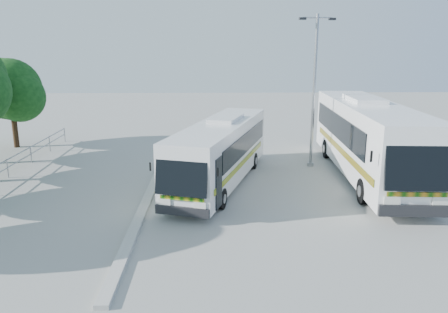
{
  "coord_description": "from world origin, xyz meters",
  "views": [
    {
      "loc": [
        0.59,
        -15.97,
        6.55
      ],
      "look_at": [
        1.08,
        2.29,
        1.99
      ],
      "focal_mm": 35.0,
      "sensor_mm": 36.0,
      "label": 1
    }
  ],
  "objects_px": {
    "coach_adjacent": "(368,137)",
    "coach_main": "(221,151)",
    "lamppost": "(314,85)",
    "tree_far_e": "(11,90)"
  },
  "relations": [
    {
      "from": "coach_adjacent",
      "to": "coach_main",
      "type": "bearing_deg",
      "value": -168.22
    },
    {
      "from": "coach_main",
      "to": "lamppost",
      "type": "bearing_deg",
      "value": 48.18
    },
    {
      "from": "tree_far_e",
      "to": "coach_adjacent",
      "type": "xyz_separation_m",
      "value": [
        21.23,
        -7.37,
        -1.8
      ]
    },
    {
      "from": "lamppost",
      "to": "coach_adjacent",
      "type": "bearing_deg",
      "value": -48.68
    },
    {
      "from": "tree_far_e",
      "to": "coach_main",
      "type": "height_order",
      "value": "tree_far_e"
    },
    {
      "from": "tree_far_e",
      "to": "coach_adjacent",
      "type": "bearing_deg",
      "value": -19.14
    },
    {
      "from": "tree_far_e",
      "to": "lamppost",
      "type": "xyz_separation_m",
      "value": [
        18.8,
        -5.37,
        0.69
      ]
    },
    {
      "from": "coach_main",
      "to": "tree_far_e",
      "type": "bearing_deg",
      "value": 165.36
    },
    {
      "from": "coach_adjacent",
      "to": "lamppost",
      "type": "xyz_separation_m",
      "value": [
        -2.44,
        2.0,
        2.49
      ]
    },
    {
      "from": "coach_main",
      "to": "lamppost",
      "type": "distance_m",
      "value": 6.7
    }
  ]
}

